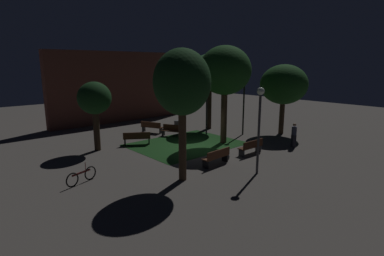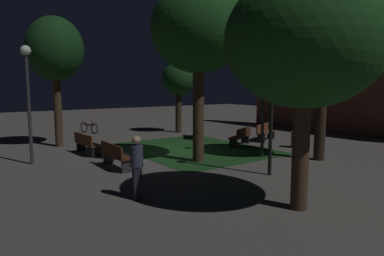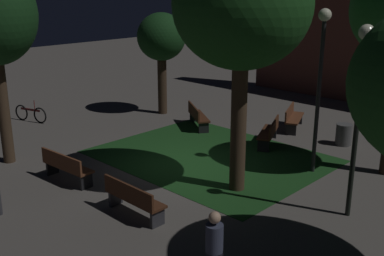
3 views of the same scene
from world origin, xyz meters
name	(u,v)px [view 2 (image 2 of 3)]	position (x,y,z in m)	size (l,w,h in m)	color
ground_plane	(172,151)	(0.00, 0.00, 0.00)	(60.00, 60.00, 0.00)	#56514C
grass_lawn	(193,149)	(0.07, 1.09, 0.01)	(7.05, 5.56, 0.01)	#194219
bench_back_row	(86,143)	(-1.49, -3.29, 0.48)	(1.83, 0.60, 0.88)	brown
bench_corner	(115,155)	(1.49, -3.29, 0.48)	(1.80, 0.49, 0.88)	#422314
bench_front_left	(241,136)	(0.78, 3.40, 0.48)	(1.21, 1.83, 0.88)	#422314
bench_lawn_edge	(196,129)	(-2.49, 3.17, 0.48)	(1.76, 1.40, 0.88)	#422314
bench_front_right	(265,131)	(0.32, 5.58, 0.48)	(1.16, 1.84, 0.88)	brown
tree_back_left	(199,30)	(2.29, -0.30, 4.87)	(3.48, 3.48, 6.54)	#423021
tree_lawn_side	(55,50)	(-4.20, -3.69, 4.49)	(2.58, 2.58, 6.03)	#423021
tree_right_canopy	(324,36)	(4.80, 3.67, 4.68)	(3.00, 3.00, 6.16)	#2D2116
tree_left_canopy	(178,80)	(-5.05, 3.68, 3.21)	(2.04, 2.04, 4.30)	#38281C
tree_back_right	(305,41)	(7.66, -1.42, 3.80)	(3.54, 3.54, 5.32)	#423021
lamp_post_plaza_west	(28,84)	(-0.91, -5.51, 2.92)	(0.36, 0.36, 4.27)	#333338
lamp_post_near_wall	(272,77)	(5.21, 0.37, 3.11)	(0.36, 0.36, 4.57)	black
lamp_post_path_center	(264,76)	(3.15, 2.27, 3.22)	(0.36, 0.36, 4.78)	black
trash_bin	(297,140)	(2.64, 5.20, 0.38)	(0.55, 0.55, 0.75)	#4C4C4C
bicycle	(89,128)	(-7.93, -0.98, 0.34)	(1.60, 0.57, 0.93)	black
pedestrian	(137,166)	(4.84, -4.13, 0.85)	(0.32, 0.32, 1.61)	black
building_wall_backdrop	(347,80)	(1.22, 11.66, 3.23)	(13.75, 0.80, 6.46)	brown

